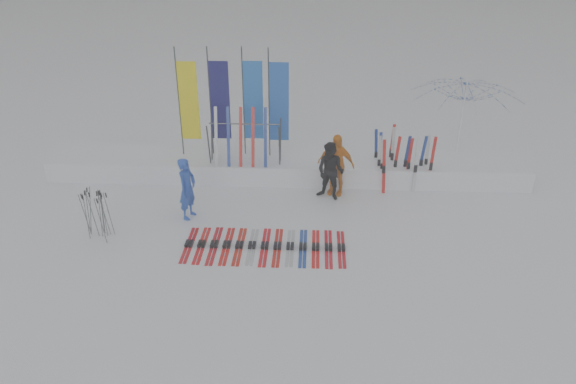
# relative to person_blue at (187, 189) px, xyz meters

# --- Properties ---
(ground) EXTENTS (120.00, 120.00, 0.00)m
(ground) POSITION_rel_person_blue_xyz_m (2.39, -2.01, -0.82)
(ground) COLOR white
(ground) RESTS_ON ground
(snow_bank) EXTENTS (14.00, 1.60, 0.60)m
(snow_bank) POSITION_rel_person_blue_xyz_m (2.39, 2.59, -0.52)
(snow_bank) COLOR white
(snow_bank) RESTS_ON ground
(person_blue) EXTENTS (0.56, 0.69, 1.65)m
(person_blue) POSITION_rel_person_blue_xyz_m (0.00, 0.00, 0.00)
(person_blue) COLOR #1E43B4
(person_blue) RESTS_ON ground
(person_black) EXTENTS (0.98, 0.89, 1.63)m
(person_black) POSITION_rel_person_blue_xyz_m (3.67, 1.23, -0.01)
(person_black) COLOR black
(person_black) RESTS_ON ground
(person_yellow) EXTENTS (1.11, 0.68, 1.77)m
(person_yellow) POSITION_rel_person_blue_xyz_m (3.82, 1.54, 0.06)
(person_yellow) COLOR orange
(person_yellow) RESTS_ON ground
(tent_canopy) EXTENTS (3.29, 3.35, 2.90)m
(tent_canopy) POSITION_rel_person_blue_xyz_m (7.53, 3.22, 0.63)
(tent_canopy) COLOR white
(tent_canopy) RESTS_ON ground
(ski_row) EXTENTS (3.80, 1.69, 0.07)m
(ski_row) POSITION_rel_person_blue_xyz_m (2.09, -1.37, -0.79)
(ski_row) COLOR #B80E15
(ski_row) RESTS_ON ground
(pole_cluster) EXTENTS (0.70, 0.59, 1.26)m
(pole_cluster) POSITION_rel_person_blue_xyz_m (-2.00, -1.03, -0.22)
(pole_cluster) COLOR #595B60
(pole_cluster) RESTS_ON ground
(feather_flags) EXTENTS (3.17, 0.17, 3.20)m
(feather_flags) POSITION_rel_person_blue_xyz_m (0.89, 2.77, 1.42)
(feather_flags) COLOR #383A3F
(feather_flags) RESTS_ON ground
(ski_rack) EXTENTS (2.04, 0.80, 1.23)m
(ski_rack) POSITION_rel_person_blue_xyz_m (1.23, 2.19, 0.56)
(ski_rack) COLOR #383A3F
(ski_rack) RESTS_ON ground
(upright_skis) EXTENTS (1.55, 1.16, 1.64)m
(upright_skis) POSITION_rel_person_blue_xyz_m (5.65, 2.19, -0.05)
(upright_skis) COLOR red
(upright_skis) RESTS_ON ground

